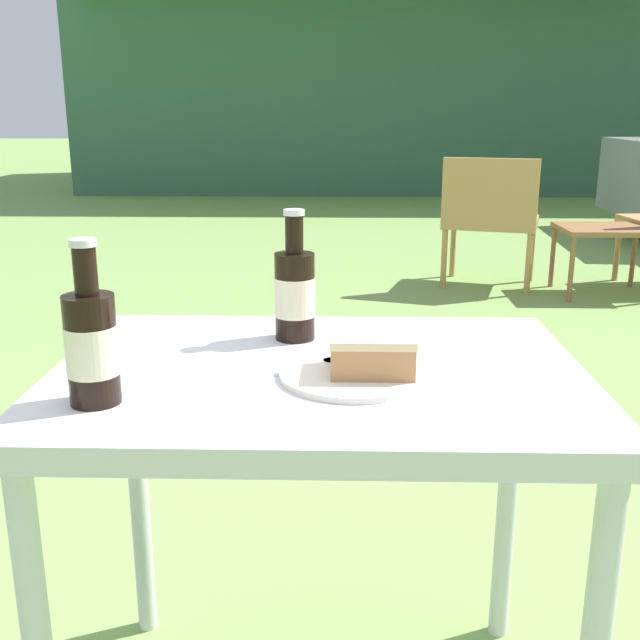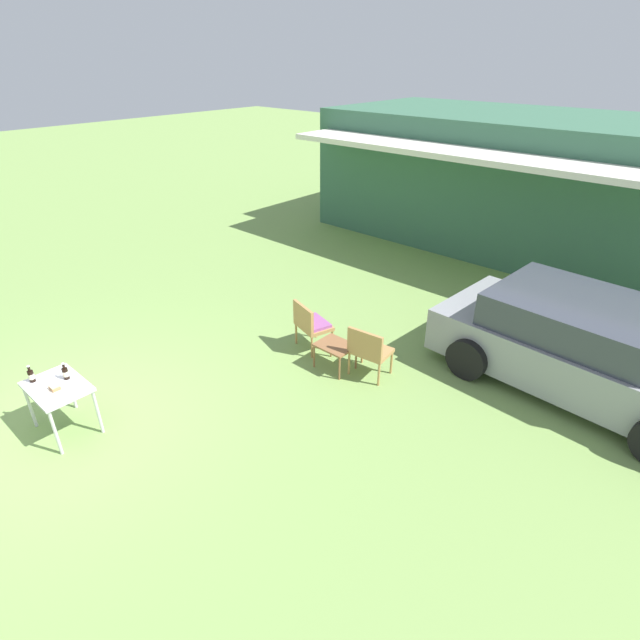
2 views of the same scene
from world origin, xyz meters
name	(u,v)px [view 1 (image 1 of 2)]	position (x,y,z in m)	size (l,w,h in m)	color
cabin_building	(466,81)	(1.98, 11.00, 1.53)	(10.97, 5.66, 3.04)	#38664C
wicker_chair_cushioned	(491,213)	(0.98, 3.58, 0.48)	(0.67, 0.59, 0.82)	#B2844C
garden_side_table	(607,235)	(1.65, 3.41, 0.37)	(0.56, 0.45, 0.42)	brown
patio_table	(318,413)	(0.00, 0.00, 0.62)	(0.84, 0.61, 0.70)	silver
cake_on_plate	(364,362)	(0.07, -0.05, 0.72)	(0.23, 0.23, 0.07)	silver
cola_bottle_near	(295,292)	(-0.05, 0.15, 0.78)	(0.07, 0.07, 0.23)	black
cola_bottle_far	(92,344)	(-0.31, -0.16, 0.78)	(0.07, 0.07, 0.23)	black
fork	(325,379)	(0.01, -0.06, 0.70)	(0.16, 0.06, 0.01)	silver
loose_bottle_cap	(332,363)	(0.02, 0.01, 0.70)	(0.03, 0.03, 0.01)	silver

